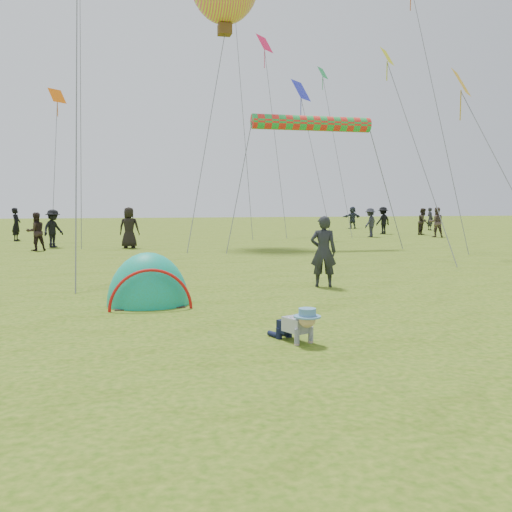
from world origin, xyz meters
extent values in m
plane|color=#28510A|center=(0.00, 0.00, 0.00)|extent=(140.00, 140.00, 0.00)
ellipsoid|color=#1B8F49|center=(-2.61, 2.90, 0.00)|extent=(1.60, 1.33, 2.04)
imported|color=black|center=(1.51, 4.34, 0.83)|extent=(0.70, 0.57, 1.67)
imported|color=black|center=(18.91, 28.95, 0.82)|extent=(0.39, 0.60, 1.64)
imported|color=black|center=(15.27, 23.63, 0.83)|extent=(1.02, 0.99, 1.65)
imported|color=#272731|center=(11.09, 22.30, 0.84)|extent=(1.23, 1.18, 1.68)
imported|color=#2D3344|center=(14.52, 32.80, 0.85)|extent=(1.65, 0.81, 1.70)
imported|color=black|center=(-8.25, 23.62, 0.86)|extent=(0.52, 0.69, 1.72)
imported|color=#453631|center=(14.74, 21.27, 0.86)|extent=(0.99, 0.86, 1.72)
imported|color=black|center=(13.31, 25.16, 0.86)|extent=(1.27, 1.00, 1.72)
imported|color=black|center=(-2.65, 17.24, 0.90)|extent=(0.98, 0.75, 1.79)
imported|color=black|center=(-6.41, 16.74, 0.79)|extent=(0.96, 0.88, 1.58)
imported|color=black|center=(-5.91, 18.44, 0.84)|extent=(1.16, 1.24, 1.68)
cylinder|color=red|center=(5.11, 15.53, 5.39)|extent=(5.31, 0.64, 0.64)
plane|color=#DE1244|center=(6.03, 27.19, 11.87)|extent=(1.27, 1.27, 1.04)
plane|color=gold|center=(9.27, 10.86, 6.39)|extent=(1.17, 1.17, 0.95)
plane|color=#1D9149|center=(9.59, 26.35, 10.09)|extent=(0.88, 0.88, 0.71)
plane|color=#2125B7|center=(6.78, 22.14, 8.10)|extent=(1.33, 1.33, 1.09)
plane|color=#E45C05|center=(-6.12, 24.64, 7.69)|extent=(0.93, 0.93, 0.76)
plane|color=#D2CF13|center=(6.93, 12.18, 7.50)|extent=(0.76, 0.76, 0.62)
camera|label=1|loc=(-3.18, -8.17, 1.96)|focal=40.00mm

